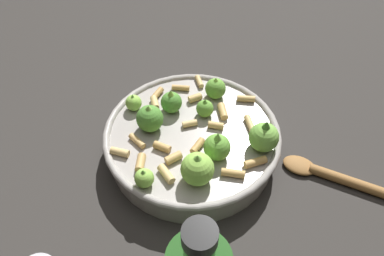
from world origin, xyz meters
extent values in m
plane|color=#2D2B28|center=(0.00, 0.00, 0.00)|extent=(2.40, 2.40, 0.00)
cylinder|color=#9E9993|center=(0.00, 0.00, 0.02)|extent=(0.27, 0.27, 0.05)
torus|color=#9E9993|center=(0.00, 0.00, 0.05)|extent=(0.28, 0.28, 0.01)
sphere|color=#609E38|center=(0.03, -0.03, 0.06)|extent=(0.03, 0.03, 0.03)
cone|color=#609E38|center=(0.03, -0.03, 0.07)|extent=(0.01, 0.01, 0.01)
sphere|color=#609E38|center=(0.07, -0.06, 0.06)|extent=(0.04, 0.04, 0.04)
cone|color=#8CC64C|center=(0.07, -0.06, 0.08)|extent=(0.02, 0.02, 0.01)
sphere|color=#4C8933|center=(0.03, 0.06, 0.07)|extent=(0.04, 0.04, 0.04)
cone|color=#75B247|center=(0.03, 0.06, 0.09)|extent=(0.02, 0.02, 0.01)
sphere|color=#4C8933|center=(0.06, 0.02, 0.06)|extent=(0.04, 0.04, 0.04)
cone|color=#8CC64C|center=(0.06, 0.02, 0.08)|extent=(0.02, 0.02, 0.02)
sphere|color=#609E38|center=(-0.05, -0.02, 0.07)|extent=(0.04, 0.04, 0.04)
cone|color=#75B247|center=(-0.05, -0.02, 0.09)|extent=(0.02, 0.02, 0.02)
sphere|color=#8CC64C|center=(-0.09, 0.01, 0.07)|extent=(0.05, 0.05, 0.05)
cone|color=#75B247|center=(-0.09, 0.01, 0.09)|extent=(0.03, 0.03, 0.02)
sphere|color=#8CC64C|center=(-0.08, 0.09, 0.06)|extent=(0.03, 0.03, 0.03)
cone|color=#75B247|center=(-0.08, 0.09, 0.07)|extent=(0.01, 0.01, 0.01)
sphere|color=#75B247|center=(-0.06, -0.10, 0.07)|extent=(0.05, 0.05, 0.05)
cone|color=#4C8933|center=(-0.06, -0.10, 0.09)|extent=(0.02, 0.02, 0.02)
sphere|color=#8CC64C|center=(0.08, 0.08, 0.06)|extent=(0.03, 0.03, 0.03)
cone|color=#75B247|center=(0.08, 0.08, 0.07)|extent=(0.01, 0.01, 0.01)
cylinder|color=tan|center=(0.05, -0.11, 0.05)|extent=(0.02, 0.03, 0.01)
cylinder|color=tan|center=(0.10, 0.04, 0.05)|extent=(0.03, 0.02, 0.01)
cylinder|color=tan|center=(-0.04, 0.09, 0.05)|extent=(0.03, 0.02, 0.01)
cylinder|color=tan|center=(0.01, 0.00, 0.05)|extent=(0.01, 0.02, 0.01)
cylinder|color=tan|center=(-0.02, 0.05, 0.05)|extent=(0.03, 0.03, 0.01)
cylinder|color=tan|center=(-0.07, 0.06, 0.05)|extent=(0.03, 0.02, 0.01)
cylinder|color=tan|center=(0.00, -0.04, 0.05)|extent=(0.02, 0.03, 0.01)
cylinder|color=tan|center=(-0.03, 0.00, 0.05)|extent=(0.03, 0.03, 0.01)
cylinder|color=tan|center=(0.10, -0.01, 0.05)|extent=(0.02, 0.03, 0.01)
cylinder|color=tan|center=(-0.01, -0.09, 0.05)|extent=(0.03, 0.01, 0.01)
cylinder|color=tan|center=(-0.09, -0.04, 0.05)|extent=(0.02, 0.04, 0.01)
cylinder|color=tan|center=(0.00, 0.09, 0.05)|extent=(0.03, 0.02, 0.01)
cylinder|color=tan|center=(-0.02, 0.12, 0.05)|extent=(0.02, 0.03, 0.01)
cylinder|color=tan|center=(-0.05, 0.04, 0.05)|extent=(0.02, 0.03, 0.01)
cylinder|color=tan|center=(-0.08, -0.07, 0.05)|extent=(0.01, 0.03, 0.01)
cylinder|color=tan|center=(0.07, -0.02, 0.05)|extent=(0.02, 0.02, 0.01)
cylinder|color=tan|center=(0.03, -0.06, 0.05)|extent=(0.03, 0.02, 0.01)
cylinder|color=tan|center=(0.08, 0.05, 0.05)|extent=(0.03, 0.01, 0.01)
cylinder|color=tan|center=(0.11, -0.04, 0.05)|extent=(0.03, 0.01, 0.01)
cylinder|color=#1E4C19|center=(-0.25, 0.06, 0.18)|extent=(0.03, 0.03, 0.04)
cylinder|color=black|center=(-0.25, 0.06, 0.21)|extent=(0.03, 0.03, 0.02)
cylinder|color=olive|center=(-0.14, -0.24, 0.01)|extent=(0.13, 0.15, 0.02)
ellipsoid|color=olive|center=(-0.08, -0.16, 0.01)|extent=(0.06, 0.06, 0.01)
camera|label=1|loc=(-0.37, 0.10, 0.48)|focal=34.31mm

